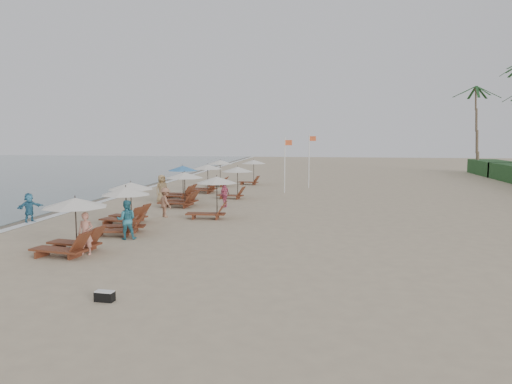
# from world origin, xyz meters

# --- Properties ---
(ground) EXTENTS (160.00, 160.00, 0.00)m
(ground) POSITION_xyz_m (0.00, 0.00, 0.00)
(ground) COLOR tan
(ground) RESTS_ON ground
(wet_sand_band) EXTENTS (3.20, 140.00, 0.01)m
(wet_sand_band) POSITION_xyz_m (-12.50, 10.00, 0.00)
(wet_sand_band) COLOR #6B5E4C
(wet_sand_band) RESTS_ON ground
(foam_line) EXTENTS (0.50, 140.00, 0.02)m
(foam_line) POSITION_xyz_m (-11.20, 10.00, 0.01)
(foam_line) COLOR white
(foam_line) RESTS_ON ground
(lounger_station_0) EXTENTS (2.78, 2.39, 2.12)m
(lounger_station_0) POSITION_xyz_m (-5.83, -4.02, 1.05)
(lounger_station_0) COLOR brown
(lounger_station_0) RESTS_ON ground
(lounger_station_1) EXTENTS (2.60, 2.20, 2.13)m
(lounger_station_1) POSITION_xyz_m (-5.43, -0.24, 1.05)
(lounger_station_1) COLOR brown
(lounger_station_1) RESTS_ON ground
(lounger_station_2) EXTENTS (2.67, 2.32, 2.08)m
(lounger_station_2) POSITION_xyz_m (-6.30, 2.43, 1.03)
(lounger_station_2) COLOR brown
(lounger_station_2) RESTS_ON ground
(lounger_station_3) EXTENTS (2.82, 2.41, 2.13)m
(lounger_station_3) POSITION_xyz_m (-5.35, 8.63, 1.04)
(lounger_station_3) COLOR brown
(lounger_station_3) RESTS_ON ground
(lounger_station_4) EXTENTS (2.66, 2.19, 2.32)m
(lounger_station_4) POSITION_xyz_m (-6.50, 12.07, 1.01)
(lounger_station_4) COLOR brown
(lounger_station_4) RESTS_ON ground
(lounger_station_5) EXTENTS (2.63, 2.34, 2.19)m
(lounger_station_5) POSITION_xyz_m (-5.62, 16.03, 1.13)
(lounger_station_5) COLOR brown
(lounger_station_5) RESTS_ON ground
(lounger_station_6) EXTENTS (2.39, 2.15, 2.29)m
(lounger_station_6) POSITION_xyz_m (-5.62, 20.75, 1.20)
(lounger_station_6) COLOR brown
(lounger_station_6) RESTS_ON ground
(inland_station_0) EXTENTS (2.78, 2.24, 2.22)m
(inland_station_0) POSITION_xyz_m (-2.40, 4.47, 1.32)
(inland_station_0) COLOR brown
(inland_station_0) RESTS_ON ground
(inland_station_1) EXTENTS (2.63, 2.24, 2.22)m
(inland_station_1) POSITION_xyz_m (-2.70, 12.84, 1.42)
(inland_station_1) COLOR brown
(inland_station_1) RESTS_ON ground
(inland_station_2) EXTENTS (2.57, 2.24, 2.22)m
(inland_station_2) POSITION_xyz_m (-2.97, 22.76, 1.47)
(inland_station_2) COLOR brown
(inland_station_2) RESTS_ON ground
(beachgoer_near) EXTENTS (0.59, 0.39, 1.58)m
(beachgoer_near) POSITION_xyz_m (-5.19, -4.04, 0.79)
(beachgoer_near) COLOR tan
(beachgoer_near) RESTS_ON ground
(beachgoer_mid_a) EXTENTS (0.97, 0.85, 1.68)m
(beachgoer_mid_a) POSITION_xyz_m (-4.78, -1.23, 0.84)
(beachgoer_mid_a) COLOR teal
(beachgoer_mid_a) RESTS_ON ground
(beachgoer_mid_b) EXTENTS (1.16, 1.16, 1.61)m
(beachgoer_mid_b) POSITION_xyz_m (-4.98, 4.55, 0.81)
(beachgoer_mid_b) COLOR #95654C
(beachgoer_mid_b) RESTS_ON ground
(beachgoer_far_a) EXTENTS (0.68, 1.01, 1.59)m
(beachgoer_far_a) POSITION_xyz_m (-2.54, 8.58, 0.80)
(beachgoer_far_a) COLOR #BC4B66
(beachgoer_far_a) RESTS_ON ground
(beachgoer_far_b) EXTENTS (1.04, 1.07, 1.85)m
(beachgoer_far_b) POSITION_xyz_m (-7.01, 9.97, 0.93)
(beachgoer_far_b) COLOR tan
(beachgoer_far_b) RESTS_ON ground
(waterline_walker) EXTENTS (1.03, 1.45, 1.51)m
(waterline_walker) POSITION_xyz_m (-11.32, 2.01, 0.75)
(waterline_walker) COLOR teal
(waterline_walker) RESTS_ON ground
(duffel_bag) EXTENTS (0.53, 0.30, 0.29)m
(duffel_bag) POSITION_xyz_m (-2.22, -8.88, 0.14)
(duffel_bag) COLOR black
(duffel_bag) RESTS_ON ground
(flag_pole_near) EXTENTS (0.59, 0.08, 4.25)m
(flag_pole_near) POSITION_xyz_m (0.53, 16.66, 2.37)
(flag_pole_near) COLOR silver
(flag_pole_near) RESTS_ON ground
(flag_pole_far) EXTENTS (0.60, 0.08, 4.54)m
(flag_pole_far) POSITION_xyz_m (2.24, 20.58, 2.51)
(flag_pole_far) COLOR silver
(flag_pole_far) RESTS_ON ground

